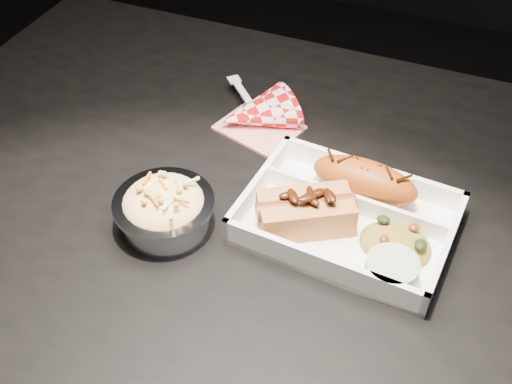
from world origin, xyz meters
TOP-DOWN VIEW (x-y plane):
  - dining_table at (0.00, 0.00)m, footprint 1.20×0.80m
  - food_tray at (0.07, -0.00)m, footprint 0.26×0.20m
  - fried_pastry at (0.08, 0.05)m, footprint 0.14×0.07m
  - hotdog at (0.03, -0.03)m, footprint 0.13×0.11m
  - fried_rice_mound at (0.14, -0.02)m, footprint 0.09×0.08m
  - cupcake_liner at (0.14, -0.07)m, footprint 0.06×0.06m
  - foil_coleslaw_cup at (-0.13, -0.09)m, footprint 0.12×0.12m
  - napkin_fork at (-0.11, 0.15)m, footprint 0.15×0.15m

SIDE VIEW (x-z plane):
  - dining_table at x=0.00m, z-range 0.28..1.03m
  - food_tray at x=0.07m, z-range 0.74..0.78m
  - napkin_fork at x=-0.11m, z-range 0.72..0.82m
  - cupcake_liner at x=0.14m, z-range 0.76..0.79m
  - fried_rice_mound at x=0.14m, z-range 0.76..0.79m
  - foil_coleslaw_cup at x=-0.13m, z-range 0.75..0.82m
  - hotdog at x=0.03m, z-range 0.75..0.81m
  - fried_pastry at x=0.08m, z-range 0.76..0.81m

